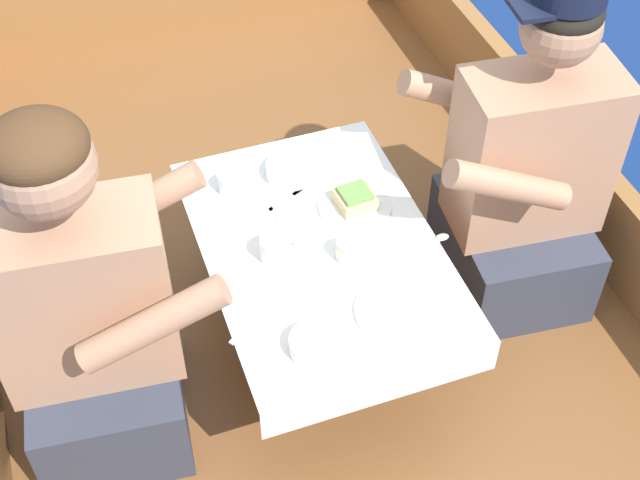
{
  "coord_description": "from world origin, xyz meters",
  "views": [
    {
      "loc": [
        -0.52,
        -1.61,
        2.29
      ],
      "look_at": [
        0.0,
        -0.14,
        0.66
      ],
      "focal_mm": 50.0,
      "sensor_mm": 36.0,
      "label": 1
    }
  ],
  "objects_px": {
    "person_starboard": "(525,180)",
    "coffee_cup_port": "(231,182)",
    "sandwich": "(355,198)",
    "tin_can": "(349,250)",
    "person_port": "(90,319)",
    "coffee_cup_starboard": "(276,248)"
  },
  "relations": [
    {
      "from": "coffee_cup_starboard",
      "to": "sandwich",
      "type": "bearing_deg",
      "value": 22.68
    },
    {
      "from": "coffee_cup_port",
      "to": "tin_can",
      "type": "distance_m",
      "value": 0.4
    },
    {
      "from": "person_port",
      "to": "tin_can",
      "type": "bearing_deg",
      "value": 7.51
    },
    {
      "from": "person_port",
      "to": "coffee_cup_port",
      "type": "height_order",
      "value": "person_port"
    },
    {
      "from": "sandwich",
      "to": "tin_can",
      "type": "distance_m",
      "value": 0.18
    },
    {
      "from": "person_starboard",
      "to": "sandwich",
      "type": "height_order",
      "value": "person_starboard"
    },
    {
      "from": "person_starboard",
      "to": "coffee_cup_port",
      "type": "distance_m",
      "value": 0.79
    },
    {
      "from": "sandwich",
      "to": "coffee_cup_starboard",
      "type": "xyz_separation_m",
      "value": [
        -0.25,
        -0.11,
        0.0
      ]
    },
    {
      "from": "person_port",
      "to": "coffee_cup_port",
      "type": "relative_size",
      "value": 10.64
    },
    {
      "from": "sandwich",
      "to": "tin_can",
      "type": "relative_size",
      "value": 1.52
    },
    {
      "from": "sandwich",
      "to": "coffee_cup_port",
      "type": "relative_size",
      "value": 1.09
    },
    {
      "from": "coffee_cup_port",
      "to": "tin_can",
      "type": "bearing_deg",
      "value": -57.79
    },
    {
      "from": "person_port",
      "to": "tin_can",
      "type": "distance_m",
      "value": 0.65
    },
    {
      "from": "person_port",
      "to": "coffee_cup_starboard",
      "type": "bearing_deg",
      "value": 14.96
    },
    {
      "from": "tin_can",
      "to": "person_port",
      "type": "bearing_deg",
      "value": -178.61
    },
    {
      "from": "person_port",
      "to": "person_starboard",
      "type": "xyz_separation_m",
      "value": [
        1.18,
        0.09,
        -0.01
      ]
    },
    {
      "from": "person_port",
      "to": "sandwich",
      "type": "bearing_deg",
      "value": 19.97
    },
    {
      "from": "coffee_cup_port",
      "to": "sandwich",
      "type": "bearing_deg",
      "value": -30.62
    },
    {
      "from": "coffee_cup_port",
      "to": "person_starboard",
      "type": "bearing_deg",
      "value": -18.9
    },
    {
      "from": "sandwich",
      "to": "tin_can",
      "type": "height_order",
      "value": "sandwich"
    },
    {
      "from": "person_port",
      "to": "person_starboard",
      "type": "height_order",
      "value": "person_starboard"
    },
    {
      "from": "person_starboard",
      "to": "coffee_cup_starboard",
      "type": "relative_size",
      "value": 9.47
    }
  ]
}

